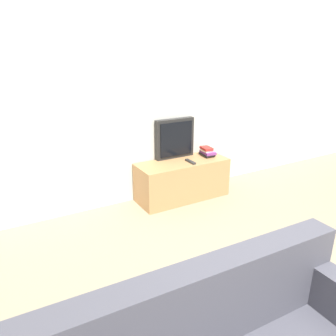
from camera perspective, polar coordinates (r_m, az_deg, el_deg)
The scene contains 5 objects.
wall_back at distance 4.02m, azimuth -6.82°, elevation 11.65°, with size 9.00×0.06×2.60m.
tv_stand at distance 4.32m, azimuth 2.49°, elevation -2.05°, with size 1.21×0.47×0.51m.
television at distance 4.31m, azimuth 1.19°, elevation 5.16°, with size 0.55×0.09×0.52m.
book_stack at distance 4.45m, azimuth 6.86°, elevation 2.82°, with size 0.17×0.23×0.13m.
remote_on_stand at distance 4.18m, azimuth 3.92°, elevation 1.11°, with size 0.05×0.19×0.02m.
Camera 1 is at (-1.55, -0.64, 1.87)m, focal length 35.00 mm.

